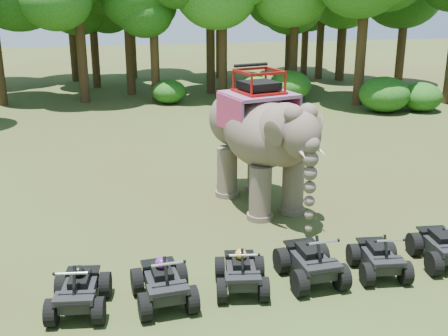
% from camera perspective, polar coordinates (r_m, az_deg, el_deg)
% --- Properties ---
extents(ground, '(110.00, 110.00, 0.00)m').
position_cam_1_polar(ground, '(15.10, 0.97, -8.27)').
color(ground, '#47381E').
rests_on(ground, ground).
extents(elephant, '(3.51, 5.62, 4.38)m').
position_cam_1_polar(elephant, '(17.46, 3.63, 3.08)').
color(elephant, brown).
rests_on(elephant, ground).
extents(atv_0, '(1.41, 1.79, 1.22)m').
position_cam_1_polar(atv_0, '(12.61, -14.57, -11.43)').
color(atv_0, black).
rests_on(atv_0, ground).
extents(atv_1, '(1.38, 1.80, 1.27)m').
position_cam_1_polar(atv_1, '(12.55, -6.21, -10.93)').
color(atv_1, black).
rests_on(atv_1, ground).
extents(atv_2, '(1.39, 1.75, 1.17)m').
position_cam_1_polar(atv_2, '(13.00, 1.76, -9.98)').
color(atv_2, black).
rests_on(atv_2, ground).
extents(atv_3, '(1.38, 1.82, 1.30)m').
position_cam_1_polar(atv_3, '(13.50, 8.85, -8.78)').
color(atv_3, black).
rests_on(atv_3, ground).
extents(atv_4, '(1.31, 1.69, 1.16)m').
position_cam_1_polar(atv_4, '(14.16, 15.52, -8.22)').
color(atv_4, black).
rests_on(atv_4, ground).
extents(atv_5, '(1.39, 1.80, 1.25)m').
position_cam_1_polar(atv_5, '(15.15, 21.46, -6.88)').
color(atv_5, black).
rests_on(atv_5, ground).
extents(tree_0, '(5.22, 5.22, 7.45)m').
position_cam_1_polar(tree_0, '(34.31, -7.12, 12.97)').
color(tree_0, '#195114').
rests_on(tree_0, ground).
extents(tree_1, '(5.75, 5.75, 8.21)m').
position_cam_1_polar(tree_1, '(34.73, -0.14, 13.79)').
color(tree_1, '#195114').
rests_on(tree_1, ground).
extents(tree_2, '(5.71, 5.71, 8.16)m').
position_cam_1_polar(tree_2, '(36.00, 7.17, 13.76)').
color(tree_2, '#195114').
rests_on(tree_2, ground).
extents(tree_3, '(6.60, 6.60, 9.42)m').
position_cam_1_polar(tree_3, '(33.61, 13.94, 14.18)').
color(tree_3, '#195114').
rests_on(tree_3, ground).
extents(tree_28, '(6.31, 6.31, 9.02)m').
position_cam_1_polar(tree_28, '(34.51, -14.46, 13.89)').
color(tree_28, '#195114').
rests_on(tree_28, ground).
extents(tree_29, '(5.44, 5.44, 7.78)m').
position_cam_1_polar(tree_29, '(39.64, -13.13, 13.55)').
color(tree_29, '#195114').
rests_on(tree_29, ground).
extents(tree_31, '(6.88, 6.88, 9.83)m').
position_cam_1_polar(tree_31, '(42.66, -0.43, 15.68)').
color(tree_31, '#195114').
rests_on(tree_31, ground).
extents(tree_33, '(5.80, 5.80, 8.28)m').
position_cam_1_polar(tree_33, '(42.45, 12.04, 14.24)').
color(tree_33, '#195114').
rests_on(tree_33, ground).
extents(tree_34, '(5.75, 5.75, 8.21)m').
position_cam_1_polar(tree_34, '(43.02, 9.84, 14.36)').
color(tree_34, '#195114').
rests_on(tree_34, ground).
extents(tree_35, '(4.98, 4.98, 7.12)m').
position_cam_1_polar(tree_35, '(38.00, 6.67, 13.21)').
color(tree_35, '#195114').
rests_on(tree_35, ground).
extents(tree_36, '(6.58, 6.58, 9.39)m').
position_cam_1_polar(tree_36, '(40.85, 17.83, 14.44)').
color(tree_36, '#195114').
rests_on(tree_36, ground).
extents(tree_37, '(6.02, 6.02, 8.61)m').
position_cam_1_polar(tree_37, '(36.56, -1.39, 14.31)').
color(tree_37, '#195114').
rests_on(tree_37, ground).
extents(tree_38, '(7.51, 7.51, 10.72)m').
position_cam_1_polar(tree_38, '(42.70, -15.33, 15.67)').
color(tree_38, '#195114').
rests_on(tree_38, ground).
extents(tree_39, '(6.01, 6.01, 8.59)m').
position_cam_1_polar(tree_39, '(36.58, -9.70, 14.06)').
color(tree_39, '#195114').
rests_on(tree_39, ground).
extents(tree_40, '(5.17, 5.17, 7.39)m').
position_cam_1_polar(tree_40, '(42.70, 11.83, 13.67)').
color(tree_40, '#195114').
rests_on(tree_40, ground).
extents(tree_41, '(7.61, 7.61, 10.87)m').
position_cam_1_polar(tree_41, '(43.14, -9.56, 16.16)').
color(tree_41, '#195114').
rests_on(tree_41, ground).
extents(tree_43, '(5.16, 5.16, 7.37)m').
position_cam_1_polar(tree_43, '(44.64, 8.28, 14.02)').
color(tree_43, '#195114').
rests_on(tree_43, ground).
extents(tree_44, '(5.79, 5.79, 8.26)m').
position_cam_1_polar(tree_44, '(45.57, 7.25, 14.71)').
color(tree_44, '#195114').
rests_on(tree_44, ground).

